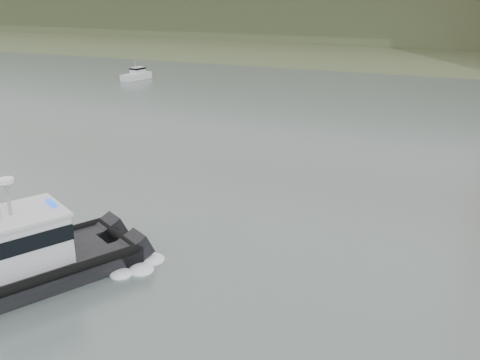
{
  "coord_description": "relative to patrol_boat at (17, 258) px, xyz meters",
  "views": [
    {
      "loc": [
        11.08,
        -18.95,
        13.69
      ],
      "look_at": [
        -0.73,
        9.52,
        2.4
      ],
      "focal_mm": 40.0,
      "sensor_mm": 36.0,
      "label": 1
    }
  ],
  "objects": [
    {
      "name": "patrol_boat",
      "position": [
        0.0,
        0.0,
        0.0
      ],
      "size": [
        9.23,
        12.19,
        5.62
      ],
      "rotation": [
        0.0,
        0.0,
        -0.5
      ],
      "color": "black",
      "rests_on": "ground"
    },
    {
      "name": "headlands",
      "position": [
        7.47,
        127.58,
        5.64
      ],
      "size": [
        500.0,
        105.36,
        27.12
      ],
      "color": "#3A4F2D",
      "rests_on": "ground"
    },
    {
      "name": "ground",
      "position": [
        7.47,
        2.08,
        -1.41
      ],
      "size": [
        400.0,
        400.0,
        0.0
      ],
      "primitive_type": "plane",
      "color": "#53635E",
      "rests_on": "ground"
    },
    {
      "name": "motorboat",
      "position": [
        -27.65,
        53.13,
        -0.7
      ],
      "size": [
        2.67,
        5.42,
        2.85
      ],
      "rotation": [
        0.0,
        0.0,
        -0.19
      ],
      "color": "silver",
      "rests_on": "ground"
    }
  ]
}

